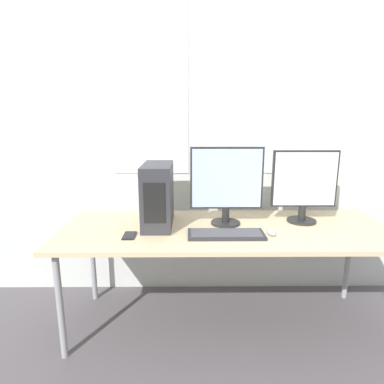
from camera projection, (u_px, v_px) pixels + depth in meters
ground_plane at (232, 365)px, 1.90m from camera, size 14.00×14.00×0.00m
wall_back at (221, 128)px, 2.52m from camera, size 8.00×0.07×2.70m
desk at (227, 234)px, 2.14m from camera, size 2.19×0.82×0.72m
pc_tower at (158, 195)px, 2.15m from camera, size 0.19×0.43×0.42m
monitor_main at (226, 184)px, 2.14m from camera, size 0.48×0.20×0.53m
monitor_right_near at (304, 185)px, 2.19m from camera, size 0.44×0.20×0.50m
keyboard at (226, 234)px, 1.98m from camera, size 0.47×0.18×0.02m
mouse at (271, 232)px, 2.01m from camera, size 0.05×0.11×0.03m
cell_phone at (129, 236)px, 1.97m from camera, size 0.07×0.13×0.01m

